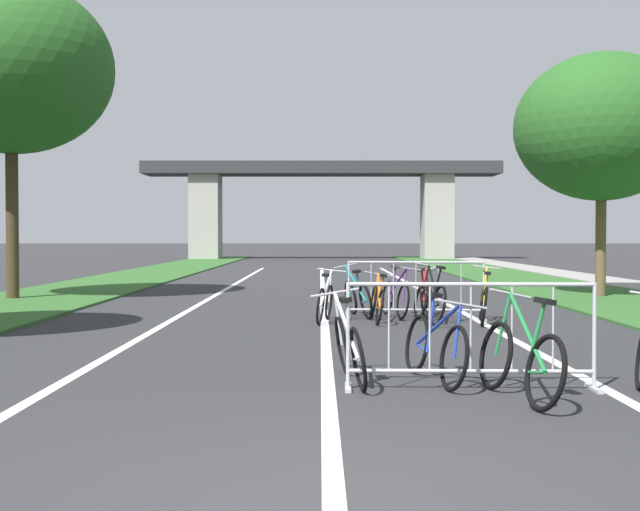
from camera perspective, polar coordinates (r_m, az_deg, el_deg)
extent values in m
plane|color=#2B2B2D|center=(4.65, 0.97, -17.48)|extent=(300.00, 300.00, 0.00)
cube|color=#2D5B26|center=(28.62, -13.26, -1.59)|extent=(3.35, 57.27, 0.05)
cube|color=#2D5B26|center=(28.66, 13.44, -1.59)|extent=(3.35, 57.27, 0.05)
cube|color=gray|center=(29.36, 18.30, -1.52)|extent=(1.75, 57.27, 0.08)
cube|color=silver|center=(21.02, 0.16, -2.69)|extent=(0.14, 33.13, 0.01)
cube|color=silver|center=(21.21, 7.52, -2.66)|extent=(0.14, 33.13, 0.01)
cube|color=silver|center=(21.18, -7.21, -2.67)|extent=(0.14, 33.13, 0.01)
cube|color=#2D2D30|center=(51.91, 0.02, 6.09)|extent=(22.44, 3.18, 0.77)
cube|color=#9E9B93|center=(52.26, -8.08, 2.68)|extent=(1.85, 2.40, 5.36)
cube|color=#9E9B93|center=(52.28, 8.13, 2.68)|extent=(1.85, 2.40, 5.36)
cylinder|color=#3D2D1E|center=(20.24, -20.82, 2.21)|extent=(0.29, 0.29, 3.64)
ellipsoid|color=#23561E|center=(20.61, -20.91, 12.24)|extent=(4.71, 4.71, 4.01)
cylinder|color=brown|center=(20.72, 19.00, 0.69)|extent=(0.25, 0.25, 2.55)
ellipsoid|color=#23561E|center=(20.88, 19.06, 8.50)|extent=(4.16, 4.16, 3.54)
cylinder|color=#ADADB2|center=(8.01, 1.92, -5.63)|extent=(0.04, 0.04, 1.05)
cube|color=#ADADB2|center=(8.09, 1.91, -9.22)|extent=(0.07, 0.44, 0.03)
cylinder|color=#ADADB2|center=(8.38, 18.60, -5.39)|extent=(0.04, 0.04, 1.05)
cube|color=#ADADB2|center=(8.45, 18.58, -8.82)|extent=(0.07, 0.44, 0.03)
cylinder|color=#ADADB2|center=(8.06, 10.47, -2.00)|extent=(2.40, 0.10, 0.04)
cylinder|color=#ADADB2|center=(8.16, 10.44, -7.97)|extent=(2.40, 0.10, 0.04)
cylinder|color=#ADADB2|center=(8.01, 4.78, -4.98)|extent=(0.02, 0.02, 0.87)
cylinder|color=#ADADB2|center=(8.04, 7.64, -4.96)|extent=(0.02, 0.02, 0.87)
cylinder|color=#ADADB2|center=(8.10, 10.46, -4.93)|extent=(0.02, 0.02, 0.87)
cylinder|color=#ADADB2|center=(8.17, 13.23, -4.89)|extent=(0.02, 0.02, 0.87)
cylinder|color=#ADADB2|center=(8.26, 15.95, -4.84)|extent=(0.02, 0.02, 0.87)
cylinder|color=#ADADB2|center=(14.58, 1.97, -2.45)|extent=(0.04, 0.04, 1.05)
cube|color=#ADADB2|center=(14.62, 1.97, -4.44)|extent=(0.08, 0.44, 0.03)
cylinder|color=#ADADB2|center=(14.72, 11.34, -2.44)|extent=(0.04, 0.04, 1.05)
cube|color=#ADADB2|center=(14.77, 11.33, -4.41)|extent=(0.08, 0.44, 0.03)
cylinder|color=#ADADB2|center=(14.58, 6.68, -0.47)|extent=(2.39, 0.18, 0.04)
cylinder|color=#ADADB2|center=(14.63, 6.67, -3.80)|extent=(2.39, 0.18, 0.04)
cylinder|color=#ADADB2|center=(14.57, 3.54, -2.10)|extent=(0.02, 0.02, 0.87)
cylinder|color=#ADADB2|center=(14.58, 5.11, -2.10)|extent=(0.02, 0.02, 0.87)
cylinder|color=#ADADB2|center=(14.60, 6.68, -2.10)|extent=(0.02, 0.02, 0.87)
cylinder|color=#ADADB2|center=(14.63, 8.24, -2.10)|extent=(0.02, 0.02, 0.87)
cylinder|color=#ADADB2|center=(14.67, 9.79, -2.09)|extent=(0.02, 0.02, 0.87)
torus|color=black|center=(7.26, 15.44, -7.91)|extent=(0.32, 0.70, 0.67)
torus|color=black|center=(8.17, 12.14, -6.85)|extent=(0.32, 0.70, 0.67)
cylinder|color=#1E7238|center=(7.68, 14.21, -5.12)|extent=(0.11, 1.00, 0.64)
cylinder|color=#1E7238|center=(7.50, 14.82, -5.52)|extent=(0.19, 0.09, 0.65)
cylinder|color=#1E7238|center=(7.40, 14.82, -7.91)|extent=(0.10, 0.33, 0.08)
cylinder|color=#1E7238|center=(8.14, 12.63, -4.74)|extent=(0.17, 0.06, 0.61)
cube|color=black|center=(7.47, 15.42, -3.10)|extent=(0.15, 0.26, 0.07)
cylinder|color=#99999E|center=(8.11, 13.13, -2.62)|extent=(0.42, 0.11, 0.12)
torus|color=black|center=(15.58, 4.69, -2.95)|extent=(0.26, 0.66, 0.65)
torus|color=black|center=(14.66, 5.77, -3.22)|extent=(0.26, 0.66, 0.65)
cylinder|color=#662884|center=(15.14, 5.34, -1.95)|extent=(0.31, 0.91, 0.63)
cylinder|color=#662884|center=(15.31, 5.12, -2.00)|extent=(0.12, 0.13, 0.65)
cylinder|color=#662884|center=(15.43, 4.84, -3.08)|extent=(0.09, 0.31, 0.08)
cylinder|color=#662884|center=(14.68, 5.89, -2.06)|extent=(0.11, 0.11, 0.60)
cube|color=black|center=(15.34, 5.25, -0.80)|extent=(0.15, 0.26, 0.06)
cylinder|color=#99999E|center=(14.70, 6.02, -0.90)|extent=(0.54, 0.14, 0.10)
torus|color=black|center=(14.76, 7.22, -3.22)|extent=(0.28, 0.65, 0.64)
torus|color=black|center=(15.71, 7.64, -2.94)|extent=(0.28, 0.65, 0.64)
cylinder|color=red|center=(15.20, 7.29, -2.05)|extent=(0.20, 0.93, 0.58)
cylinder|color=red|center=(15.02, 7.22, -2.16)|extent=(0.14, 0.09, 0.61)
cylinder|color=red|center=(14.91, 7.30, -3.26)|extent=(0.11, 0.31, 0.07)
cylinder|color=red|center=(15.67, 7.50, -1.95)|extent=(0.12, 0.07, 0.55)
cube|color=black|center=(14.97, 7.05, -1.01)|extent=(0.16, 0.26, 0.06)
cylinder|color=#99999E|center=(15.64, 7.36, -0.96)|extent=(0.42, 0.13, 0.09)
torus|color=black|center=(13.71, 11.36, -3.53)|extent=(0.23, 0.68, 0.67)
torus|color=black|center=(14.72, 11.24, -3.19)|extent=(0.23, 0.68, 0.67)
cylinder|color=gold|center=(14.17, 11.45, -2.13)|extent=(0.28, 0.97, 0.64)
cylinder|color=gold|center=(13.98, 11.45, -2.42)|extent=(0.11, 0.13, 0.60)
cylinder|color=gold|center=(13.88, 11.33, -3.57)|extent=(0.08, 0.33, 0.08)
cylinder|color=gold|center=(14.68, 11.39, -2.01)|extent=(0.11, 0.11, 0.62)
cube|color=black|center=(13.93, 11.60, -1.22)|extent=(0.14, 0.25, 0.06)
cylinder|color=#99999E|center=(14.64, 11.54, -0.82)|extent=(0.48, 0.11, 0.08)
torus|color=black|center=(14.56, 3.17, -3.24)|extent=(0.32, 0.68, 0.65)
torus|color=black|center=(15.49, 2.11, -2.96)|extent=(0.32, 0.68, 0.65)
cylinder|color=#197A7F|center=(14.96, 2.44, -1.94)|extent=(0.38, 0.90, 0.64)
cylinder|color=#197A7F|center=(14.79, 2.68, -2.23)|extent=(0.14, 0.14, 0.59)
cylinder|color=#197A7F|center=(14.71, 3.01, -3.28)|extent=(0.09, 0.31, 0.08)
cylinder|color=#197A7F|center=(15.43, 1.93, -1.84)|extent=(0.14, 0.12, 0.61)
cube|color=black|center=(14.73, 2.52, -1.12)|extent=(0.16, 0.26, 0.07)
cylinder|color=#99999E|center=(15.38, 1.75, -0.72)|extent=(0.47, 0.14, 0.12)
torus|color=black|center=(13.64, 8.22, -3.47)|extent=(0.29, 0.72, 0.69)
torus|color=black|center=(14.62, 7.03, -3.14)|extent=(0.29, 0.72, 0.69)
cylinder|color=black|center=(14.10, 7.88, -2.05)|extent=(0.07, 1.01, 0.66)
cylinder|color=black|center=(13.91, 8.09, -2.21)|extent=(0.19, 0.10, 0.68)
cylinder|color=black|center=(13.80, 7.99, -3.52)|extent=(0.09, 0.33, 0.08)
cylinder|color=black|center=(14.60, 7.30, -1.93)|extent=(0.17, 0.07, 0.63)
cube|color=black|center=(13.88, 8.40, -0.84)|extent=(0.14, 0.25, 0.07)
cylinder|color=#99999E|center=(14.57, 7.57, -0.71)|extent=(0.50, 0.10, 0.13)
torus|color=black|center=(7.86, 2.64, -7.28)|extent=(0.21, 0.65, 0.64)
torus|color=black|center=(8.90, 1.49, -6.26)|extent=(0.21, 0.65, 0.64)
cylinder|color=#B7B7BC|center=(8.31, 1.76, -4.82)|extent=(0.25, 1.02, 0.60)
cylinder|color=#B7B7BC|center=(8.11, 2.01, -5.19)|extent=(0.13, 0.14, 0.61)
cylinder|color=#B7B7BC|center=(8.03, 2.46, -7.26)|extent=(0.06, 0.34, 0.08)
cylinder|color=#B7B7BC|center=(8.83, 1.23, -4.45)|extent=(0.13, 0.10, 0.57)
cube|color=black|center=(8.04, 1.72, -3.09)|extent=(0.13, 0.25, 0.06)
cylinder|color=#99999E|center=(8.78, 0.97, -2.63)|extent=(0.53, 0.09, 0.11)
torus|color=black|center=(8.99, 6.75, -6.15)|extent=(0.29, 0.67, 0.65)
torus|color=black|center=(8.00, 9.30, -7.11)|extent=(0.29, 0.67, 0.65)
cylinder|color=#1E389E|center=(8.50, 8.18, -4.85)|extent=(0.35, 1.01, 0.55)
cylinder|color=#1E389E|center=(8.69, 7.70, -4.74)|extent=(0.14, 0.15, 0.61)
cylinder|color=#1E389E|center=(8.83, 7.09, -6.44)|extent=(0.09, 0.35, 0.08)
cylinder|color=#1E389E|center=(8.00, 9.54, -5.24)|extent=(0.12, 0.11, 0.52)
cube|color=black|center=(8.72, 7.94, -2.73)|extent=(0.16, 0.26, 0.07)
cylinder|color=#99999E|center=(8.02, 9.78, -3.38)|extent=(0.53, 0.14, 0.12)
torus|color=black|center=(13.68, -0.03, -3.59)|extent=(0.20, 0.64, 0.63)
torus|color=black|center=(14.62, 0.57, -3.26)|extent=(0.20, 0.64, 0.63)
cylinder|color=silver|center=(14.10, 0.38, -2.28)|extent=(0.24, 0.92, 0.60)
cylinder|color=silver|center=(13.93, 0.24, -2.53)|extent=(0.09, 0.12, 0.57)
cylinder|color=silver|center=(13.83, 0.06, -3.63)|extent=(0.07, 0.31, 0.07)
cylinder|color=silver|center=(14.57, 0.66, -2.16)|extent=(0.09, 0.10, 0.57)
cube|color=black|center=(13.87, 0.34, -1.38)|extent=(0.14, 0.25, 0.06)
cylinder|color=#99999E|center=(14.53, 0.76, -1.04)|extent=(0.52, 0.11, 0.08)
torus|color=black|center=(13.66, 4.15, -3.62)|extent=(0.16, 0.62, 0.62)
torus|color=black|center=(14.71, 3.69, -3.26)|extent=(0.16, 0.62, 0.62)
cylinder|color=orange|center=(14.15, 4.10, -2.42)|extent=(0.09, 1.04, 0.54)
cylinder|color=orange|center=(13.94, 4.18, -2.55)|extent=(0.15, 0.12, 0.57)
cylinder|color=orange|center=(13.83, 4.06, -3.65)|extent=(0.05, 0.35, 0.07)
cylinder|color=orange|center=(14.68, 3.87, -2.28)|extent=(0.13, 0.09, 0.51)
cube|color=black|center=(13.90, 4.39, -1.41)|extent=(0.12, 0.24, 0.07)
cylinder|color=#99999E|center=(14.64, 4.05, -1.31)|extent=(0.51, 0.05, 0.11)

